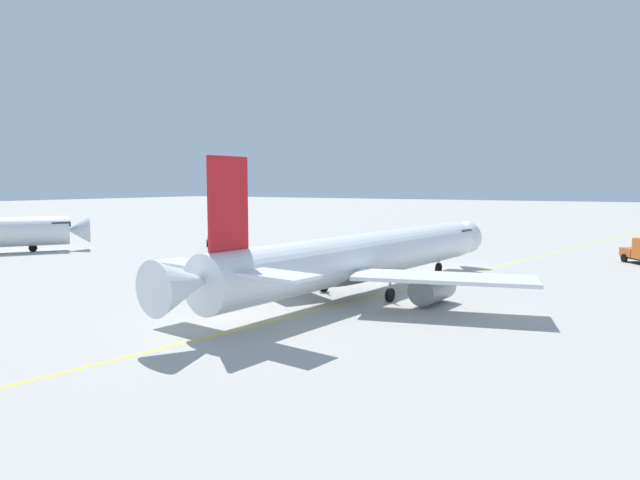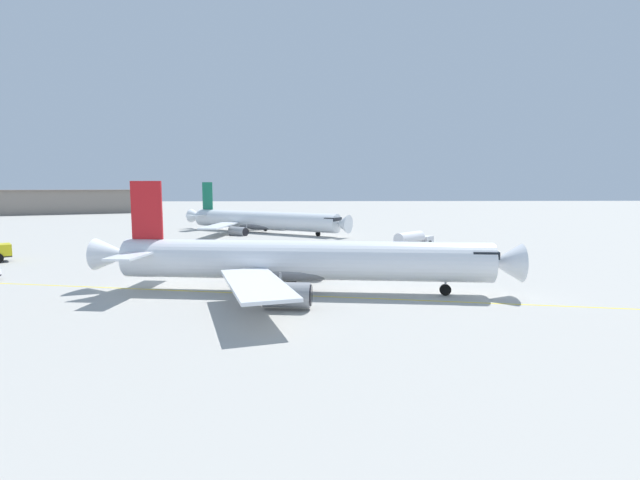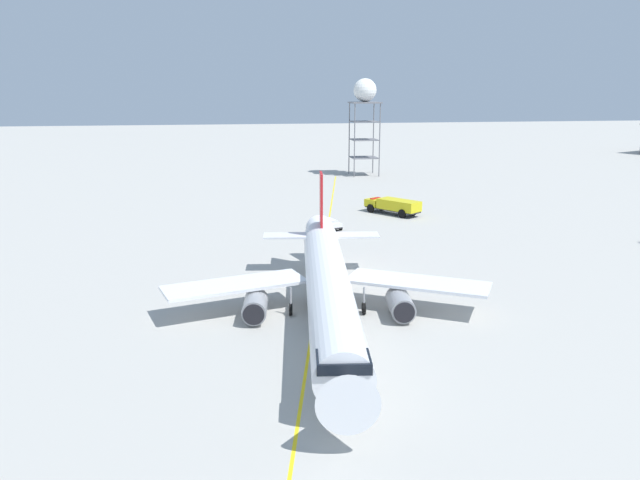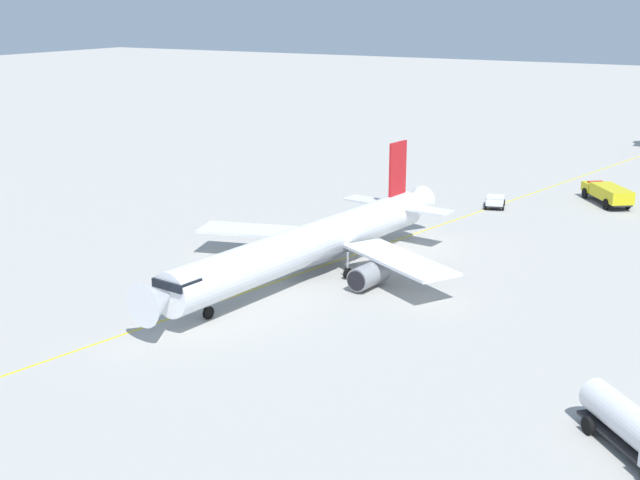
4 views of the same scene
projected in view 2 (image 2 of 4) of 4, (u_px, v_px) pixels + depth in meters
The scene contains 6 objects.
ground_plane at pixel (265, 301), 42.82m from camera, with size 600.00×600.00×0.00m, color #ADAAA3.
airliner_main at pixel (299, 262), 46.04m from camera, with size 30.33×42.67×11.10m.
airliner_secondary at pixel (261, 221), 106.73m from camera, with size 31.14×39.82×11.87m.
fuel_tanker_truck at pixel (412, 239), 79.76m from camera, with size 8.04×8.24×2.87m.
terminal_shed at pixel (57, 202), 182.54m from camera, with size 43.64×69.58×9.36m.
taxiway_centreline at pixel (286, 295), 45.30m from camera, with size 37.97×177.45×0.01m.
Camera 2 is at (-42.06, -3.47, 10.51)m, focal length 26.05 mm.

